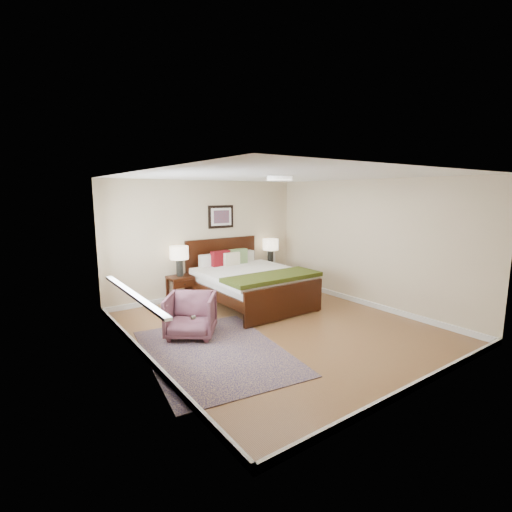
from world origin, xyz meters
The scene contains 18 objects.
floor centered at (0.00, 0.00, 0.00)m, with size 5.00×5.00×0.00m, color brown.
back_wall centered at (0.00, 2.50, 1.25)m, with size 4.50×0.04×2.50m, color #C8B491.
front_wall centered at (0.00, -2.50, 1.25)m, with size 4.50×0.04×2.50m, color #C8B491.
left_wall centered at (-2.25, 0.00, 1.25)m, with size 0.04×5.00×2.50m, color #C8B491.
right_wall centered at (2.25, 0.00, 1.25)m, with size 0.04×5.00×2.50m, color #C8B491.
ceiling centered at (0.00, 0.00, 2.50)m, with size 4.50×5.00×0.02m, color white.
window centered at (-2.20, 0.70, 1.38)m, with size 0.11×2.72×1.32m.
door centered at (-2.23, -1.75, 1.07)m, with size 0.06×1.00×2.18m.
ceil_fixture centered at (0.00, 0.00, 2.47)m, with size 0.44×0.44×0.08m.
bed centered at (0.35, 1.38, 0.56)m, with size 1.87×2.28×1.23m.
wall_art centered at (0.35, 2.47, 1.72)m, with size 0.62×0.05×0.50m.
nightstand_left centered at (-0.75, 2.25, 0.44)m, with size 0.47×0.43×0.56m.
nightstand_right centered at (1.58, 2.26, 0.34)m, with size 0.55×0.41×0.55m.
lamp_left centered at (-0.75, 2.27, 1.00)m, with size 0.37×0.37×0.61m.
lamp_right centered at (1.58, 2.27, 0.98)m, with size 0.37×0.37×0.61m.
armchair centered at (-1.36, 0.50, 0.34)m, with size 0.73×0.75×0.68m, color brown.
rug_persian centered at (-1.35, -0.25, 0.01)m, with size 1.82×2.57×0.01m, color #0C0C3D.
rug_navy centered at (1.51, 1.76, 0.01)m, with size 0.81×1.22×0.01m, color black.
Camera 1 is at (-3.74, -4.63, 2.23)m, focal length 26.00 mm.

